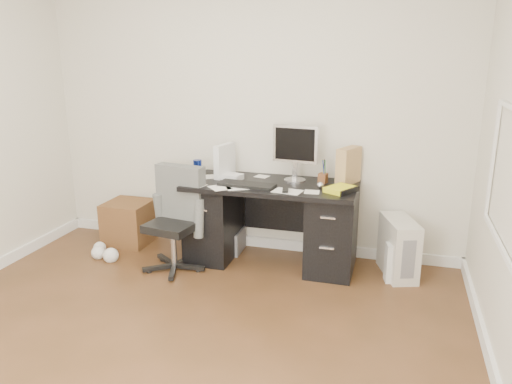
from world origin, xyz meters
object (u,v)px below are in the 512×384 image
desk (271,221)px  pc_tower (399,247)px  office_chair (172,220)px  wicker_basket (129,222)px  keyboard (247,185)px  lcd_monitor (295,153)px

desk → pc_tower: (1.12, 0.05, -0.15)m
pc_tower → desk: bearing=163.7°
office_chair → pc_tower: 1.97m
office_chair → wicker_basket: bearing=155.9°
wicker_basket → keyboard: bearing=-10.6°
desk → wicker_basket: (-1.50, 0.09, -0.19)m
desk → pc_tower: desk is taller
office_chair → keyboard: bearing=29.6°
keyboard → office_chair: bearing=-153.5°
pc_tower → wicker_basket: bearing=160.4°
office_chair → lcd_monitor: bearing=37.1°
lcd_monitor → pc_tower: bearing=1.7°
keyboard → wicker_basket: 1.45m
pc_tower → wicker_basket: size_ratio=1.18×
office_chair → pc_tower: size_ratio=1.83×
office_chair → pc_tower: (1.91, 0.43, -0.21)m
pc_tower → keyboard: bearing=170.5°
desk → keyboard: bearing=-138.0°
lcd_monitor → pc_tower: 1.21m
lcd_monitor → wicker_basket: 1.86m
wicker_basket → lcd_monitor: bearing=1.3°
lcd_monitor → wicker_basket: bearing=-172.5°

